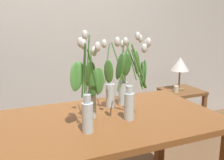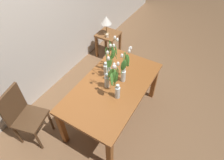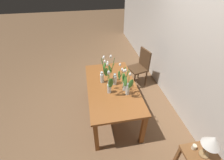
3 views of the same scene
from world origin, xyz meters
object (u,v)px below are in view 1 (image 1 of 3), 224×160
(tulip_vase_3, at_px, (133,86))
(pillar_candle, at_px, (176,89))
(dining_table, at_px, (102,132))
(tulip_vase_4, at_px, (86,97))
(tulip_vase_0, at_px, (127,78))
(tulip_vase_1, at_px, (92,93))
(tulip_vase_2, at_px, (112,84))
(side_table, at_px, (181,99))
(table_lamp, at_px, (180,65))

(tulip_vase_3, distance_m, pillar_candle, 1.50)
(dining_table, height_order, tulip_vase_4, tulip_vase_4)
(tulip_vase_0, bearing_deg, tulip_vase_3, -108.73)
(dining_table, distance_m, tulip_vase_1, 0.28)
(dining_table, height_order, tulip_vase_1, tulip_vase_1)
(dining_table, xyz_separation_m, tulip_vase_2, (0.15, 0.18, 0.27))
(tulip_vase_0, distance_m, pillar_candle, 1.26)
(tulip_vase_1, relative_size, pillar_candle, 7.83)
(tulip_vase_4, height_order, side_table, tulip_vase_4)
(table_lamp, bearing_deg, tulip_vase_4, -144.34)
(pillar_candle, bearing_deg, tulip_vase_3, -138.48)
(tulip_vase_2, bearing_deg, pillar_candle, 32.04)
(tulip_vase_1, distance_m, pillar_candle, 1.62)
(side_table, bearing_deg, tulip_vase_1, -148.23)
(tulip_vase_3, height_order, table_lamp, tulip_vase_3)
(tulip_vase_1, height_order, tulip_vase_4, tulip_vase_1)
(tulip_vase_1, bearing_deg, table_lamp, 32.95)
(tulip_vase_0, bearing_deg, tulip_vase_2, -170.34)
(tulip_vase_3, xyz_separation_m, table_lamp, (1.19, 1.04, -0.11))
(dining_table, bearing_deg, tulip_vase_2, 49.94)
(tulip_vase_2, height_order, tulip_vase_4, tulip_vase_4)
(tulip_vase_4, relative_size, pillar_candle, 7.38)
(tulip_vase_1, distance_m, tulip_vase_2, 0.25)
(tulip_vase_0, distance_m, tulip_vase_3, 0.30)
(tulip_vase_2, height_order, table_lamp, tulip_vase_2)
(tulip_vase_1, bearing_deg, tulip_vase_2, 34.93)
(tulip_vase_4, bearing_deg, side_table, 34.57)
(tulip_vase_0, relative_size, table_lamp, 1.41)
(tulip_vase_1, distance_m, side_table, 1.80)
(tulip_vase_0, bearing_deg, tulip_vase_4, -142.45)
(dining_table, height_order, pillar_candle, dining_table)
(dining_table, xyz_separation_m, tulip_vase_4, (-0.15, -0.13, 0.30))
(dining_table, relative_size, table_lamp, 4.02)
(table_lamp, bearing_deg, side_table, -30.15)
(tulip_vase_4, bearing_deg, tulip_vase_1, 61.16)
(tulip_vase_4, height_order, pillar_candle, tulip_vase_4)
(tulip_vase_1, xyz_separation_m, tulip_vase_3, (0.25, -0.11, 0.05))
(dining_table, distance_m, table_lamp, 1.69)
(tulip_vase_0, relative_size, tulip_vase_3, 1.03)
(pillar_candle, bearing_deg, tulip_vase_2, -147.96)
(tulip_vase_1, relative_size, side_table, 1.07)
(side_table, height_order, pillar_candle, pillar_candle)
(tulip_vase_0, xyz_separation_m, tulip_vase_4, (-0.43, -0.33, -0.00))
(tulip_vase_1, relative_size, table_lamp, 1.48)
(dining_table, bearing_deg, tulip_vase_1, 152.45)
(tulip_vase_0, relative_size, tulip_vase_4, 1.02)
(tulip_vase_2, relative_size, tulip_vase_4, 0.95)
(tulip_vase_2, height_order, pillar_candle, tulip_vase_2)
(table_lamp, relative_size, pillar_candle, 5.31)
(tulip_vase_3, relative_size, tulip_vase_4, 0.99)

